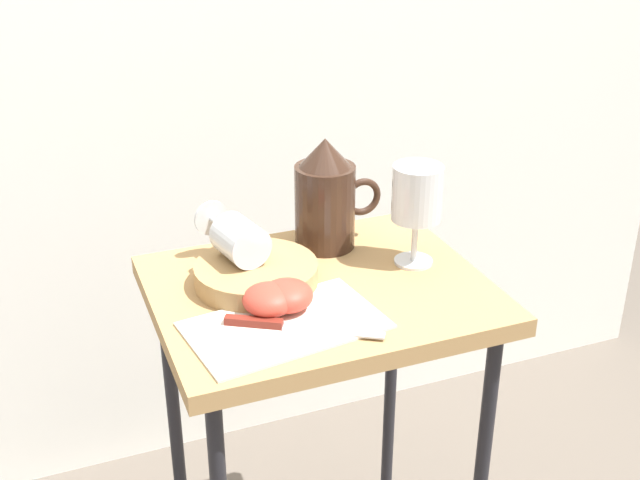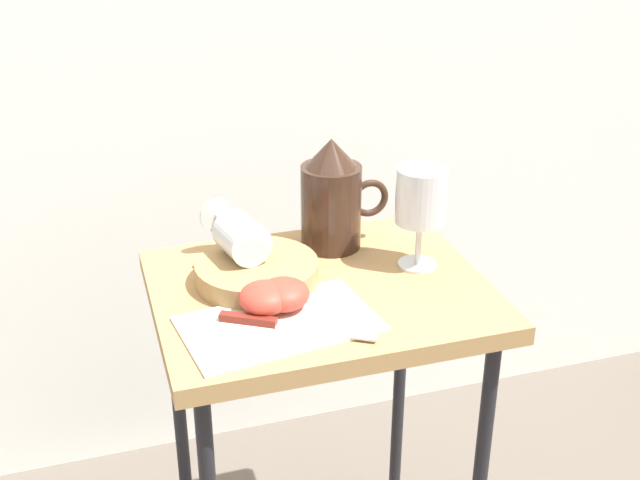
{
  "view_description": "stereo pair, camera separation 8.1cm",
  "coord_description": "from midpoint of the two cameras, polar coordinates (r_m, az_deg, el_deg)",
  "views": [
    {
      "loc": [
        -0.41,
        -1.05,
        1.34
      ],
      "look_at": [
        0.0,
        0.0,
        0.8
      ],
      "focal_mm": 45.84,
      "sensor_mm": 36.0,
      "label": 1
    },
    {
      "loc": [
        -0.33,
        -1.08,
        1.34
      ],
      "look_at": [
        0.0,
        0.0,
        0.8
      ],
      "focal_mm": 45.84,
      "sensor_mm": 36.0,
      "label": 2
    }
  ],
  "objects": [
    {
      "name": "table",
      "position": [
        1.33,
        1.75,
        -6.45
      ],
      "size": [
        0.52,
        0.42,
        0.72
      ],
      "color": "#AD8451",
      "rests_on": "ground_plane"
    },
    {
      "name": "linen_napkin",
      "position": [
        1.18,
        -0.91,
        -5.91
      ],
      "size": [
        0.3,
        0.2,
        0.0
      ],
      "primitive_type": "cube",
      "rotation": [
        0.0,
        0.0,
        0.14
      ],
      "color": "silver",
      "rests_on": "table"
    },
    {
      "name": "basket_tray",
      "position": [
        1.29,
        -2.63,
        -2.27
      ],
      "size": [
        0.2,
        0.2,
        0.03
      ],
      "primitive_type": "cylinder",
      "color": "#AD8451",
      "rests_on": "table"
    },
    {
      "name": "pitcher",
      "position": [
        1.38,
        2.5,
        2.53
      ],
      "size": [
        0.16,
        0.1,
        0.19
      ],
      "color": "#382319",
      "rests_on": "table"
    },
    {
      "name": "wine_glass_upright",
      "position": [
        1.31,
        8.81,
        2.69
      ],
      "size": [
        0.08,
        0.08,
        0.17
      ],
      "color": "silver",
      "rests_on": "table"
    },
    {
      "name": "wine_glass_tipped_near",
      "position": [
        1.29,
        -3.79,
        0.22
      ],
      "size": [
        0.09,
        0.15,
        0.07
      ],
      "color": "silver",
      "rests_on": "basket_tray"
    },
    {
      "name": "apple_half_left",
      "position": [
        1.2,
        -1.93,
        -4.07
      ],
      "size": [
        0.08,
        0.08,
        0.04
      ],
      "primitive_type": "ellipsoid",
      "color": "#CC3D2D",
      "rests_on": "linen_napkin"
    },
    {
      "name": "apple_half_right",
      "position": [
        1.21,
        -0.68,
        -3.84
      ],
      "size": [
        0.08,
        0.08,
        0.04
      ],
      "primitive_type": "ellipsoid",
      "color": "#CC3D2D",
      "rests_on": "linen_napkin"
    },
    {
      "name": "knife",
      "position": [
        1.17,
        -1.3,
        -5.88
      ],
      "size": [
        0.21,
        0.13,
        0.01
      ],
      "color": "silver",
      "rests_on": "linen_napkin"
    }
  ]
}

